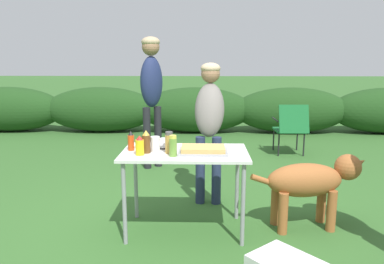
% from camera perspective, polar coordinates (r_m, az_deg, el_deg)
% --- Properties ---
extents(ground_plane, '(60.00, 60.00, 0.00)m').
position_cam_1_polar(ground_plane, '(3.53, -1.06, -14.69)').
color(ground_plane, '#336028').
extents(shrub_hedge, '(14.40, 0.90, 0.95)m').
position_cam_1_polar(shrub_hedge, '(7.88, 0.53, 3.40)').
color(shrub_hedge, '#1E4219').
rests_on(shrub_hedge, ground).
extents(folding_table, '(1.10, 0.64, 0.74)m').
position_cam_1_polar(folding_table, '(3.30, -1.10, -4.27)').
color(folding_table, silver).
rests_on(folding_table, ground).
extents(food_tray, '(0.42, 0.28, 0.06)m').
position_cam_1_polar(food_tray, '(3.22, 1.70, -2.75)').
color(food_tray, '#9E9EA3').
rests_on(food_tray, folding_table).
extents(plate_stack, '(0.21, 0.21, 0.02)m').
position_cam_1_polar(plate_stack, '(3.48, -7.60, -2.03)').
color(plate_stack, white).
rests_on(plate_stack, folding_table).
extents(mixing_bowl, '(0.20, 0.20, 0.09)m').
position_cam_1_polar(mixing_bowl, '(3.40, -4.30, -1.65)').
color(mixing_bowl, silver).
rests_on(mixing_bowl, folding_table).
extents(paper_cup_stack, '(0.08, 0.08, 0.13)m').
position_cam_1_polar(paper_cup_stack, '(3.27, -5.62, -1.86)').
color(paper_cup_stack, white).
rests_on(paper_cup_stack, folding_table).
extents(mustard_bottle, '(0.07, 0.07, 0.17)m').
position_cam_1_polar(mustard_bottle, '(3.17, -7.97, -2.09)').
color(mustard_bottle, yellow).
rests_on(mustard_bottle, folding_table).
extents(relish_jar, '(0.06, 0.06, 0.18)m').
position_cam_1_polar(relish_jar, '(3.10, -2.91, -2.15)').
color(relish_jar, olive).
rests_on(relish_jar, folding_table).
extents(spice_jar, '(0.07, 0.07, 0.19)m').
position_cam_1_polar(spice_jar, '(3.20, -3.51, -1.64)').
color(spice_jar, '#B2893D').
rests_on(spice_jar, folding_table).
extents(hot_sauce_bottle, '(0.06, 0.06, 0.18)m').
position_cam_1_polar(hot_sauce_bottle, '(3.34, -9.28, -1.37)').
color(hot_sauce_bottle, '#CC4214').
rests_on(hot_sauce_bottle, folding_table).
extents(beer_bottle, '(0.07, 0.07, 0.20)m').
position_cam_1_polar(beer_bottle, '(3.23, -7.00, -1.53)').
color(beer_bottle, brown).
rests_on(beer_bottle, folding_table).
extents(standing_person_in_gray_fleece, '(0.35, 0.46, 1.50)m').
position_cam_1_polar(standing_person_in_gray_fleece, '(3.98, 2.68, 2.61)').
color(standing_person_in_gray_fleece, '#232D4C').
rests_on(standing_person_in_gray_fleece, ground).
extents(standing_person_in_red_jacket, '(0.40, 0.39, 1.83)m').
position_cam_1_polar(standing_person_in_red_jacket, '(5.24, -6.19, 7.20)').
color(standing_person_in_red_jacket, black).
rests_on(standing_person_in_red_jacket, ground).
extents(dog, '(1.10, 0.41, 0.68)m').
position_cam_1_polar(dog, '(3.59, 17.77, -7.15)').
color(dog, '#9E5B2D').
rests_on(dog, ground).
extents(camp_chair_green_behind_table, '(0.49, 0.60, 0.83)m').
position_cam_1_polar(camp_chair_green_behind_table, '(6.20, 14.82, 0.83)').
color(camp_chair_green_behind_table, '#19602D').
rests_on(camp_chair_green_behind_table, ground).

